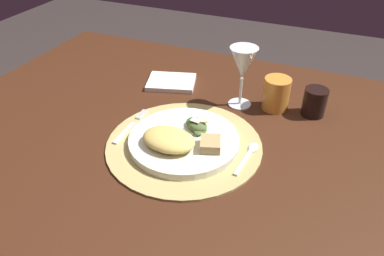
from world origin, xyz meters
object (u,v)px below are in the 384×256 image
(spoon, at_px, (250,153))
(dinner_plate, at_px, (184,140))
(dining_table, at_px, (190,162))
(dark_tumbler, at_px, (315,102))
(wine_glass, at_px, (243,65))
(napkin, at_px, (171,82))
(amber_tumbler, at_px, (276,94))
(fork, at_px, (129,128))

(spoon, bearing_deg, dinner_plate, -171.57)
(dining_table, distance_m, spoon, 0.20)
(dark_tumbler, bearing_deg, dining_table, -142.65)
(spoon, height_order, wine_glass, wine_glass)
(napkin, height_order, wine_glass, wine_glass)
(dining_table, bearing_deg, napkin, 126.04)
(dining_table, distance_m, napkin, 0.29)
(dinner_plate, height_order, wine_glass, wine_glass)
(dinner_plate, relative_size, amber_tumbler, 2.92)
(fork, xyz_separation_m, wine_glass, (0.23, 0.24, 0.12))
(dinner_plate, relative_size, fork, 1.66)
(fork, relative_size, spoon, 1.23)
(dining_table, relative_size, dinner_plate, 5.15)
(dining_table, bearing_deg, fork, -160.40)
(spoon, bearing_deg, napkin, 142.55)
(spoon, xyz_separation_m, wine_glass, (-0.09, 0.22, 0.12))
(fork, height_order, napkin, napkin)
(fork, xyz_separation_m, amber_tumbler, (0.33, 0.26, 0.04))
(dinner_plate, bearing_deg, napkin, 121.28)
(spoon, distance_m, napkin, 0.41)
(dining_table, xyz_separation_m, spoon, (0.17, -0.03, 0.11))
(dining_table, height_order, spoon, spoon)
(dining_table, bearing_deg, amber_tumbler, 49.39)
(amber_tumbler, bearing_deg, dinner_plate, -122.68)
(dining_table, xyz_separation_m, dinner_plate, (0.01, -0.06, 0.12))
(amber_tumbler, bearing_deg, wine_glass, -167.70)
(fork, xyz_separation_m, dark_tumbler, (0.43, 0.27, 0.03))
(amber_tumbler, bearing_deg, dark_tumbler, 4.99)
(dark_tumbler, bearing_deg, wine_glass, -171.45)
(dinner_plate, height_order, napkin, dinner_plate)
(dinner_plate, bearing_deg, spoon, 8.43)
(wine_glass, bearing_deg, fork, -133.93)
(wine_glass, distance_m, amber_tumbler, 0.13)
(wine_glass, distance_m, dark_tumbler, 0.22)
(amber_tumbler, bearing_deg, napkin, 177.72)
(wine_glass, bearing_deg, amber_tumbler, 12.30)
(napkin, bearing_deg, dinner_plate, -58.72)
(dining_table, height_order, dark_tumbler, dark_tumbler)
(dining_table, xyz_separation_m, amber_tumbler, (0.18, 0.20, 0.15))
(amber_tumbler, bearing_deg, fork, -141.59)
(fork, relative_size, amber_tumbler, 1.76)
(dark_tumbler, bearing_deg, napkin, 179.46)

